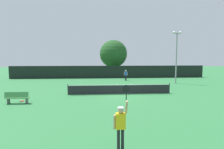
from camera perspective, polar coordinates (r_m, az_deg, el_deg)
ground_plane at (r=18.24m, az=2.44°, el=-6.19°), size 120.00×120.00×0.00m
tennis_net at (r=18.15m, az=2.45°, el=-4.60°), size 10.26×0.08×1.07m
perimeter_fence at (r=32.85m, az=-0.73°, el=0.83°), size 35.09×0.12×2.24m
player_serving at (r=7.29m, az=2.78°, el=-14.54°), size 0.67×0.40×2.54m
player_receiving at (r=29.09m, az=4.35°, el=0.12°), size 0.57×0.25×1.71m
tennis_ball at (r=16.50m, az=-3.72°, el=-7.28°), size 0.07×0.07×0.07m
spare_racket at (r=17.05m, az=-26.38°, el=-7.45°), size 0.28×0.52×0.04m
courtside_bench at (r=16.22m, az=-27.60°, el=-6.47°), size 1.80×0.44×0.95m
light_pole at (r=27.27m, az=19.57°, el=6.17°), size 1.18×0.28×7.32m
large_tree at (r=37.58m, az=0.45°, el=6.51°), size 5.63×5.63×7.32m
parked_car_near at (r=42.03m, az=-12.28°, el=1.18°), size 2.02×4.25×1.69m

